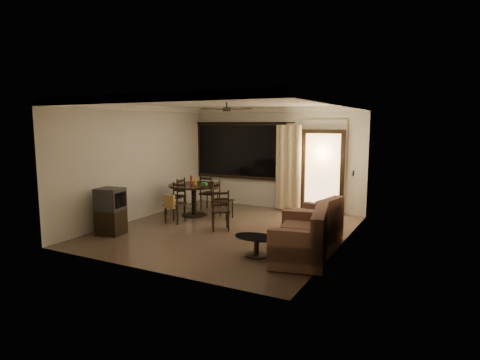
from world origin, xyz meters
The scene contains 12 objects.
ground centered at (0.00, 0.00, 0.00)m, with size 5.50×5.50×0.00m, color #7F6651.
room_shell centered at (0.59, 1.77, 1.83)m, with size 5.50×6.70×5.50m.
dining_table centered at (-1.48, 0.90, 0.63)m, with size 1.29×1.29×1.02m.
dining_chair_west centered at (-2.04, 0.86, 0.28)m, with size 0.44×0.44×0.95m.
dining_chair_east centered at (-0.64, 0.93, 0.28)m, with size 0.44×0.44×0.95m.
dining_chair_south centered at (-1.44, 0.04, 0.31)m, with size 0.44×0.49×0.95m.
dining_chair_north centered at (-1.51, 1.68, 0.28)m, with size 0.44×0.44×0.95m.
tv_cabinet centered at (-2.05, -1.41, 0.50)m, with size 0.59×0.55×1.00m.
sofa centered at (2.11, -1.02, 0.35)m, with size 1.20×1.79×0.88m.
armchair centered at (2.00, 0.14, 0.36)m, with size 1.01×1.01×0.87m.
coffee_table centered at (1.32, -1.30, 0.24)m, with size 0.82×0.49×0.36m.
side_chair centered at (-0.14, -0.05, 0.27)m, with size 0.57×0.57×0.92m.
Camera 1 is at (4.24, -7.56, 2.33)m, focal length 30.00 mm.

